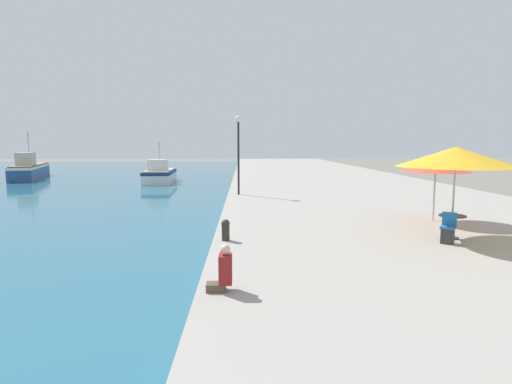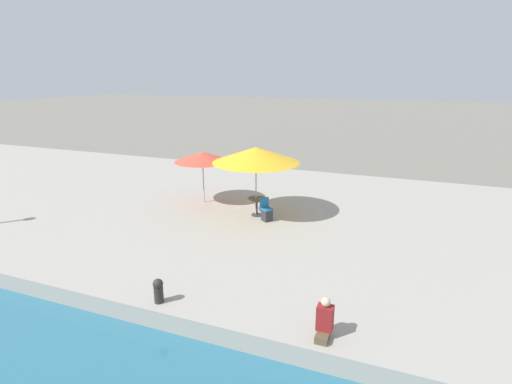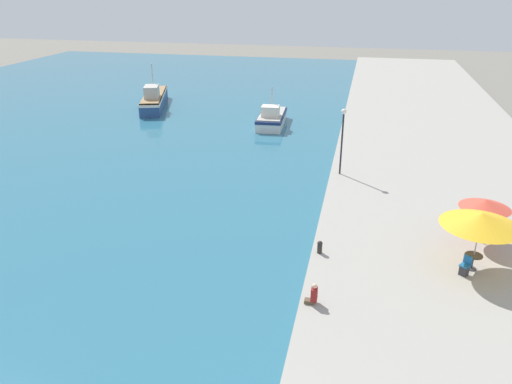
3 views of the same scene
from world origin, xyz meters
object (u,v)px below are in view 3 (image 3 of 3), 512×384
person_at_quay (313,295)px  cafe_table (473,259)px  fishing_boat_mid (154,99)px  cafe_chair_left (465,268)px  mooring_bollard (320,247)px  cafe_umbrella_pink (481,219)px  fishing_boat_near (272,118)px  lamppost (343,130)px  cafe_umbrella_white (485,204)px

person_at_quay → cafe_table: bearing=31.8°
fishing_boat_mid → cafe_chair_left: fishing_boat_mid is taller
cafe_chair_left → mooring_bollard: cafe_chair_left is taller
fishing_boat_mid → cafe_table: 40.15m
cafe_umbrella_pink → cafe_chair_left: size_ratio=3.87×
fishing_boat_near → cafe_table: size_ratio=7.89×
fishing_boat_mid → lamppost: size_ratio=2.24×
cafe_umbrella_pink → lamppost: size_ratio=0.77×
cafe_umbrella_pink → mooring_bollard: size_ratio=5.39×
person_at_quay → mooring_bollard: 4.23m
fishing_boat_mid → person_at_quay: 39.21m
fishing_boat_near → fishing_boat_mid: fishing_boat_mid is taller
fishing_boat_near → lamppost: lamppost is taller
fishing_boat_near → person_at_quay: 29.47m
cafe_umbrella_pink → cafe_table: (-0.02, -0.04, -2.01)m
cafe_umbrella_white → cafe_chair_left: cafe_umbrella_white is taller
fishing_boat_mid → lamppost: 27.70m
fishing_boat_near → mooring_bollard: size_ratio=9.65×
fishing_boat_near → cafe_umbrella_pink: fishing_boat_near is taller
fishing_boat_mid → person_at_quay: fishing_boat_mid is taller
cafe_table → person_at_quay: size_ratio=0.84×
fishing_boat_mid → mooring_bollard: fishing_boat_mid is taller
lamppost → fishing_boat_mid: bearing=140.4°
cafe_chair_left → person_at_quay: (-6.46, -3.69, 0.09)m
fishing_boat_mid → cafe_umbrella_white: (28.84, -25.84, 1.70)m
cafe_chair_left → person_at_quay: bearing=65.7°
cafe_chair_left → person_at_quay: person_at_quay is taller
cafe_chair_left → mooring_bollard: size_ratio=1.39×
mooring_bollard → fishing_boat_near: bearing=106.2°
lamppost → fishing_boat_near: bearing=119.2°
person_at_quay → mooring_bollard: person_at_quay is taller
cafe_table → mooring_bollard: bearing=-179.7°
fishing_boat_mid → cafe_chair_left: size_ratio=11.24×
cafe_table → lamppost: 13.32m
mooring_bollard → cafe_chair_left: bearing=-4.7°
cafe_chair_left → fishing_boat_near: bearing=-25.2°
cafe_umbrella_white → mooring_bollard: (-7.83, -2.93, -1.76)m
cafe_umbrella_pink → cafe_umbrella_white: size_ratio=1.41×
fishing_boat_near → mooring_bollard: fishing_boat_near is taller
lamppost → cafe_table: bearing=-58.7°
cafe_umbrella_pink → cafe_chair_left: (-0.44, -0.63, -2.22)m
mooring_bollard → cafe_umbrella_white: bearing=20.5°
cafe_umbrella_white → person_at_quay: bearing=-137.0°
fishing_boat_mid → person_at_quay: size_ratio=10.76×
cafe_umbrella_pink → cafe_table: 2.01m
cafe_umbrella_white → mooring_bollard: bearing=-159.5°
cafe_umbrella_white → lamppost: 11.27m
mooring_bollard → lamppost: 11.55m
cafe_umbrella_pink → person_at_quay: cafe_umbrella_pink is taller
cafe_chair_left → person_at_quay: size_ratio=0.96×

